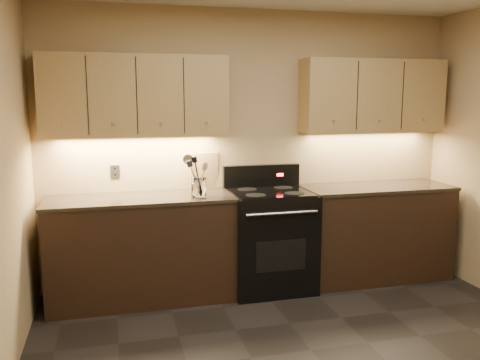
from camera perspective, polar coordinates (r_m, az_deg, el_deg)
name	(u,v)px	position (r m, az deg, el deg)	size (l,w,h in m)	color
wall_back	(252,148)	(4.92, 1.40, 3.59)	(4.00, 0.04, 2.60)	tan
counter_left	(142,249)	(4.61, -10.98, -7.57)	(1.62, 0.62, 0.93)	black
counter_right	(374,232)	(5.25, 14.85, -5.63)	(1.46, 0.62, 0.93)	black
stove	(270,238)	(4.79, 3.34, -6.57)	(0.76, 0.68, 1.14)	black
upper_cab_left	(136,96)	(4.56, -11.62, 9.25)	(1.60, 0.30, 0.70)	#A48A52
upper_cab_right	(372,96)	(5.21, 14.65, 9.13)	(1.44, 0.30, 0.70)	#A48A52
outlet_plate	(115,172)	(4.75, -13.86, 0.93)	(0.09, 0.01, 0.12)	#B2B5BA
utensil_crock	(199,188)	(4.44, -4.67, -0.87)	(0.14, 0.14, 0.17)	white
cutting_board	(204,171)	(4.81, -4.03, 1.06)	(0.27, 0.02, 0.35)	#D9B175
wooden_spoon	(197,179)	(4.41, -4.89, 0.16)	(0.06, 0.06, 0.29)	#D9B175
black_turner	(201,175)	(4.40, -4.41, 0.53)	(0.08, 0.08, 0.35)	black
steel_spatula	(200,176)	(4.43, -4.50, 0.49)	(0.08, 0.08, 0.33)	silver
steel_skimmer	(203,174)	(4.43, -4.22, 0.63)	(0.09, 0.09, 0.36)	silver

